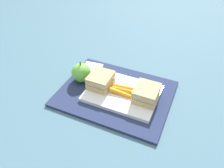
{
  "coord_description": "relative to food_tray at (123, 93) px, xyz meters",
  "views": [
    {
      "loc": [
        -0.21,
        0.51,
        0.51
      ],
      "look_at": [
        0.01,
        0.0,
        0.04
      ],
      "focal_mm": 36.22,
      "sensor_mm": 36.0,
      "label": 1
    }
  ],
  "objects": [
    {
      "name": "sandwich_half_right",
      "position": [
        0.08,
        0.0,
        0.03
      ],
      "size": [
        0.07,
        0.08,
        0.04
      ],
      "color": "tan",
      "rests_on": "food_tray"
    },
    {
      "name": "carrot_sticks_bundle",
      "position": [
        -0.0,
        0.0,
        0.01
      ],
      "size": [
        0.08,
        0.04,
        0.02
      ],
      "color": "orange",
      "rests_on": "food_tray"
    },
    {
      "name": "food_tray",
      "position": [
        0.0,
        0.0,
        0.0
      ],
      "size": [
        0.23,
        0.17,
        0.01
      ],
      "primitive_type": "cube",
      "color": "white",
      "rests_on": "lunchbag_mat"
    },
    {
      "name": "lunchbag_mat",
      "position": [
        0.03,
        0.0,
        -0.01
      ],
      "size": [
        0.36,
        0.28,
        0.01
      ],
      "primitive_type": "cube",
      "color": "navy",
      "rests_on": "ground_plane"
    },
    {
      "name": "apple",
      "position": [
        0.16,
        -0.01,
        0.03
      ],
      "size": [
        0.07,
        0.07,
        0.08
      ],
      "color": "#66B742",
      "rests_on": "lunchbag_mat"
    },
    {
      "name": "paper_napkin",
      "position": [
        0.16,
        -0.09,
        -0.0
      ],
      "size": [
        0.08,
        0.08,
        0.0
      ],
      "primitive_type": "cube",
      "rotation": [
        0.0,
        0.0,
        0.1
      ],
      "color": "white",
      "rests_on": "lunchbag_mat"
    },
    {
      "name": "sandwich_half_left",
      "position": [
        -0.08,
        0.0,
        0.03
      ],
      "size": [
        0.07,
        0.08,
        0.04
      ],
      "color": "tan",
      "rests_on": "food_tray"
    },
    {
      "name": "ground_plane",
      "position": [
        0.03,
        0.0,
        -0.02
      ],
      "size": [
        2.4,
        2.4,
        0.0
      ],
      "primitive_type": "plane",
      "color": "#42667A"
    }
  ]
}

